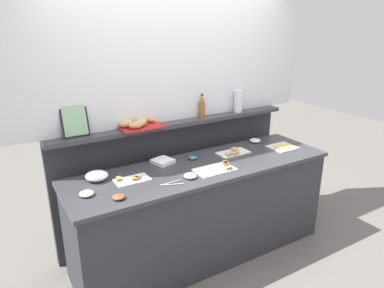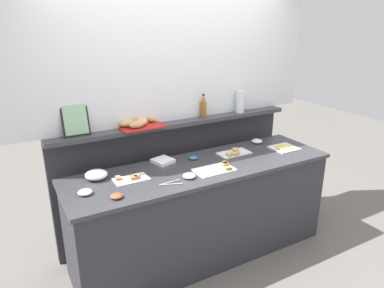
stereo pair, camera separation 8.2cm
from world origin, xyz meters
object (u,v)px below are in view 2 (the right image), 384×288
object	(u,v)px
condiment_bowl_teal	(117,196)
napkin_stack	(163,161)
cold_cuts_platter	(284,148)
condiment_bowl_cream	(189,176)
sandwich_platter_front	(216,169)
sandwich_platter_rear	(234,153)
water_carafe	(240,101)
framed_picture	(75,120)
glass_bowl_large	(96,175)
vinegar_bottle_amber	(203,107)
sandwich_platter_side	(131,179)
condiment_bowl_red	(193,158)
bread_basket	(137,123)
condiment_bowl_dark	(85,192)
glass_bowl_medium	(257,141)
serving_tongs	(170,183)

from	to	relation	value
condiment_bowl_teal	napkin_stack	size ratio (longest dim) A/B	0.55
cold_cuts_platter	condiment_bowl_cream	size ratio (longest dim) A/B	2.42
sandwich_platter_front	sandwich_platter_rear	size ratio (longest dim) A/B	1.10
condiment_bowl_cream	water_carafe	bearing A→B (deg)	32.92
condiment_bowl_teal	framed_picture	distance (m)	0.83
sandwich_platter_rear	glass_bowl_large	size ratio (longest dim) A/B	1.73
sandwich_platter_rear	condiment_bowl_teal	size ratio (longest dim) A/B	3.40
sandwich_platter_front	vinegar_bottle_amber	xyz separation A→B (m)	(0.23, 0.62, 0.40)
sandwich_platter_side	framed_picture	size ratio (longest dim) A/B	1.00
sandwich_platter_rear	condiment_bowl_teal	xyz separation A→B (m)	(-1.28, -0.31, 0.01)
condiment_bowl_red	framed_picture	xyz separation A→B (m)	(-0.97, 0.31, 0.42)
condiment_bowl_red	framed_picture	distance (m)	1.10
cold_cuts_platter	water_carafe	size ratio (longest dim) A/B	1.11
sandwich_platter_front	framed_picture	distance (m)	1.27
sandwich_platter_side	condiment_bowl_red	distance (m)	0.69
sandwich_platter_rear	bread_basket	size ratio (longest dim) A/B	0.79
condiment_bowl_dark	napkin_stack	distance (m)	0.82
sandwich_platter_side	bread_basket	distance (m)	0.59
glass_bowl_large	condiment_bowl_cream	bearing A→B (deg)	-28.12
sandwich_platter_side	condiment_bowl_teal	xyz separation A→B (m)	(-0.20, -0.24, 0.01)
condiment_bowl_cream	water_carafe	xyz separation A→B (m)	(0.96, 0.62, 0.40)
condiment_bowl_cream	condiment_bowl_teal	world-z (taller)	condiment_bowl_cream
sandwich_platter_rear	glass_bowl_large	xyz separation A→B (m)	(-1.32, 0.09, 0.02)
glass_bowl_large	bread_basket	bearing A→B (deg)	29.72
vinegar_bottle_amber	framed_picture	world-z (taller)	framed_picture
sandwich_platter_front	condiment_bowl_cream	xyz separation A→B (m)	(-0.29, -0.03, 0.01)
condiment_bowl_cream	framed_picture	size ratio (longest dim) A/B	0.39
sandwich_platter_side	bread_basket	size ratio (longest dim) A/B	0.70
sandwich_platter_side	framed_picture	world-z (taller)	framed_picture
glass_bowl_medium	condiment_bowl_dark	bearing A→B (deg)	-171.23
glass_bowl_medium	serving_tongs	bearing A→B (deg)	-160.56
glass_bowl_medium	condiment_bowl_red	size ratio (longest dim) A/B	1.36
condiment_bowl_cream	framed_picture	world-z (taller)	framed_picture
cold_cuts_platter	vinegar_bottle_amber	size ratio (longest dim) A/B	1.11
vinegar_bottle_amber	framed_picture	size ratio (longest dim) A/B	0.84
napkin_stack	vinegar_bottle_amber	size ratio (longest dim) A/B	0.72
condiment_bowl_red	napkin_stack	bearing A→B (deg)	167.29
sandwich_platter_front	serving_tongs	bearing A→B (deg)	-173.61
sandwich_platter_rear	condiment_bowl_dark	bearing A→B (deg)	-174.42
condiment_bowl_red	vinegar_bottle_amber	world-z (taller)	vinegar_bottle_amber
condiment_bowl_teal	bread_basket	distance (m)	0.87
condiment_bowl_dark	framed_picture	size ratio (longest dim) A/B	0.38
sandwich_platter_rear	sandwich_platter_side	xyz separation A→B (m)	(-1.08, -0.07, -0.00)
water_carafe	glass_bowl_large	bearing A→B (deg)	-170.82
cold_cuts_platter	framed_picture	xyz separation A→B (m)	(-1.92, 0.51, 0.43)
cold_cuts_platter	condiment_bowl_red	world-z (taller)	condiment_bowl_red
condiment_bowl_dark	serving_tongs	xyz separation A→B (m)	(0.63, -0.15, -0.01)
water_carafe	condiment_bowl_dark	bearing A→B (deg)	-164.39
condiment_bowl_teal	condiment_bowl_dark	bearing A→B (deg)	137.93
condiment_bowl_teal	condiment_bowl_cream	bearing A→B (deg)	4.02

